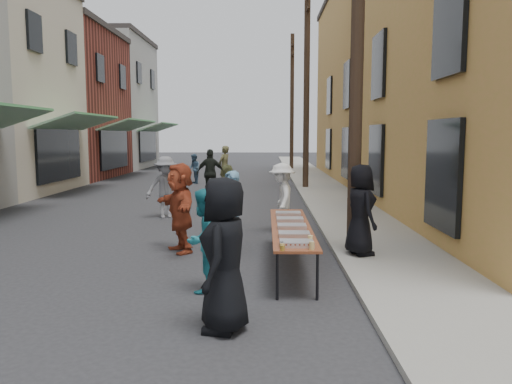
{
  "coord_description": "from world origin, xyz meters",
  "views": [
    {
      "loc": [
        2.54,
        -6.89,
        2.4
      ],
      "look_at": [
        2.36,
        2.58,
        1.3
      ],
      "focal_mm": 35.0,
      "sensor_mm": 36.0,
      "label": 1
    }
  ],
  "objects_px": {
    "utility_pole_mid": "(307,85)",
    "serving_table": "(291,228)",
    "catering_tray_sausage": "(297,243)",
    "server": "(360,210)",
    "utility_pole_far": "(292,103)",
    "guest_front_a": "(224,255)",
    "utility_pole_near": "(358,24)",
    "guest_front_c": "(204,240)"
  },
  "relations": [
    {
      "from": "utility_pole_mid",
      "to": "serving_table",
      "type": "xyz_separation_m",
      "value": [
        -1.3,
        -12.98,
        -3.79
      ]
    },
    {
      "from": "utility_pole_mid",
      "to": "catering_tray_sausage",
      "type": "height_order",
      "value": "utility_pole_mid"
    },
    {
      "from": "serving_table",
      "to": "server",
      "type": "relative_size",
      "value": 2.3
    },
    {
      "from": "utility_pole_far",
      "to": "guest_front_a",
      "type": "height_order",
      "value": "utility_pole_far"
    },
    {
      "from": "utility_pole_near",
      "to": "serving_table",
      "type": "distance_m",
      "value": 4.12
    },
    {
      "from": "utility_pole_mid",
      "to": "guest_front_c",
      "type": "xyz_separation_m",
      "value": [
        -2.7,
        -14.46,
        -3.71
      ]
    },
    {
      "from": "catering_tray_sausage",
      "to": "server",
      "type": "xyz_separation_m",
      "value": [
        1.35,
        2.17,
        0.18
      ]
    },
    {
      "from": "serving_table",
      "to": "guest_front_c",
      "type": "height_order",
      "value": "guest_front_c"
    },
    {
      "from": "utility_pole_far",
      "to": "serving_table",
      "type": "bearing_deg",
      "value": -92.98
    },
    {
      "from": "utility_pole_near",
      "to": "serving_table",
      "type": "bearing_deg",
      "value": -143.07
    },
    {
      "from": "serving_table",
      "to": "guest_front_c",
      "type": "bearing_deg",
      "value": -133.42
    },
    {
      "from": "catering_tray_sausage",
      "to": "server",
      "type": "bearing_deg",
      "value": 58.17
    },
    {
      "from": "utility_pole_near",
      "to": "catering_tray_sausage",
      "type": "bearing_deg",
      "value": -116.32
    },
    {
      "from": "utility_pole_far",
      "to": "server",
      "type": "xyz_separation_m",
      "value": [
        0.05,
        -24.45,
        -3.53
      ]
    },
    {
      "from": "guest_front_c",
      "to": "server",
      "type": "bearing_deg",
      "value": 150.75
    },
    {
      "from": "catering_tray_sausage",
      "to": "guest_front_a",
      "type": "distance_m",
      "value": 1.67
    },
    {
      "from": "catering_tray_sausage",
      "to": "utility_pole_near",
      "type": "bearing_deg",
      "value": 63.68
    },
    {
      "from": "utility_pole_mid",
      "to": "guest_front_a",
      "type": "relative_size",
      "value": 4.75
    },
    {
      "from": "utility_pole_mid",
      "to": "catering_tray_sausage",
      "type": "bearing_deg",
      "value": -95.08
    },
    {
      "from": "utility_pole_mid",
      "to": "server",
      "type": "distance_m",
      "value": 12.94
    },
    {
      "from": "server",
      "to": "guest_front_a",
      "type": "bearing_deg",
      "value": 131.44
    },
    {
      "from": "utility_pole_near",
      "to": "serving_table",
      "type": "xyz_separation_m",
      "value": [
        -1.3,
        -0.98,
        -3.79
      ]
    },
    {
      "from": "utility_pole_near",
      "to": "guest_front_a",
      "type": "bearing_deg",
      "value": -119.55
    },
    {
      "from": "utility_pole_near",
      "to": "server",
      "type": "height_order",
      "value": "utility_pole_near"
    },
    {
      "from": "guest_front_a",
      "to": "guest_front_c",
      "type": "xyz_separation_m",
      "value": [
        -0.44,
        1.53,
        -0.15
      ]
    },
    {
      "from": "guest_front_a",
      "to": "server",
      "type": "distance_m",
      "value": 4.22
    },
    {
      "from": "utility_pole_near",
      "to": "guest_front_a",
      "type": "xyz_separation_m",
      "value": [
        -2.26,
        -3.99,
        -3.55
      ]
    },
    {
      "from": "utility_pole_far",
      "to": "guest_front_a",
      "type": "xyz_separation_m",
      "value": [
        -2.26,
        -27.99,
        -3.55
      ]
    },
    {
      "from": "utility_pole_mid",
      "to": "catering_tray_sausage",
      "type": "relative_size",
      "value": 18.0
    },
    {
      "from": "server",
      "to": "catering_tray_sausage",
      "type": "bearing_deg",
      "value": 132.79
    },
    {
      "from": "serving_table",
      "to": "catering_tray_sausage",
      "type": "distance_m",
      "value": 1.65
    },
    {
      "from": "utility_pole_far",
      "to": "guest_front_c",
      "type": "height_order",
      "value": "utility_pole_far"
    },
    {
      "from": "serving_table",
      "to": "catering_tray_sausage",
      "type": "relative_size",
      "value": 8.0
    },
    {
      "from": "utility_pole_near",
      "to": "catering_tray_sausage",
      "type": "distance_m",
      "value": 4.73
    },
    {
      "from": "serving_table",
      "to": "server",
      "type": "xyz_separation_m",
      "value": [
        1.35,
        0.52,
        0.26
      ]
    },
    {
      "from": "utility_pole_mid",
      "to": "utility_pole_far",
      "type": "relative_size",
      "value": 1.0
    },
    {
      "from": "catering_tray_sausage",
      "to": "utility_pole_far",
      "type": "bearing_deg",
      "value": 87.21
    },
    {
      "from": "utility_pole_mid",
      "to": "server",
      "type": "bearing_deg",
      "value": -89.77
    },
    {
      "from": "guest_front_a",
      "to": "utility_pole_mid",
      "type": "bearing_deg",
      "value": -178.6
    },
    {
      "from": "utility_pole_far",
      "to": "serving_table",
      "type": "xyz_separation_m",
      "value": [
        -1.3,
        -24.98,
        -3.79
      ]
    },
    {
      "from": "server",
      "to": "guest_front_c",
      "type": "bearing_deg",
      "value": 110.7
    },
    {
      "from": "catering_tray_sausage",
      "to": "guest_front_c",
      "type": "relative_size",
      "value": 0.32
    }
  ]
}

